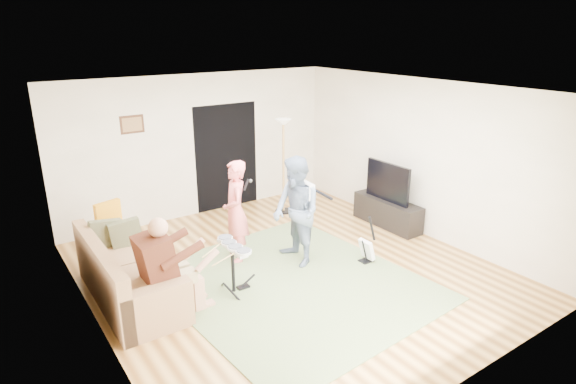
% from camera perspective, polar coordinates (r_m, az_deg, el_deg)
% --- Properties ---
extents(floor, '(6.00, 6.00, 0.00)m').
position_cam_1_polar(floor, '(7.38, 0.25, -9.28)').
color(floor, brown).
rests_on(floor, ground).
extents(walls, '(5.50, 6.00, 2.70)m').
position_cam_1_polar(walls, '(6.85, 0.27, 0.73)').
color(walls, '#F1E3D0').
rests_on(walls, floor).
extents(ceiling, '(6.00, 6.00, 0.00)m').
position_cam_1_polar(ceiling, '(6.55, 0.29, 12.02)').
color(ceiling, white).
rests_on(ceiling, walls).
extents(window_blinds, '(0.00, 2.05, 2.05)m').
position_cam_1_polar(window_blinds, '(5.93, -23.18, -1.71)').
color(window_blinds, brown).
rests_on(window_blinds, walls).
extents(doorway, '(2.10, 0.00, 2.10)m').
position_cam_1_polar(doorway, '(9.66, -7.29, 4.15)').
color(doorway, black).
rests_on(doorway, walls).
extents(picture_frame, '(0.42, 0.03, 0.32)m').
position_cam_1_polar(picture_frame, '(8.82, -18.00, 7.63)').
color(picture_frame, '#3F2314').
rests_on(picture_frame, walls).
extents(area_rug, '(3.46, 3.84, 0.02)m').
position_cam_1_polar(area_rug, '(7.01, 0.54, -10.82)').
color(area_rug, '#637A4A').
rests_on(area_rug, floor).
extents(sofa, '(0.89, 2.15, 0.87)m').
position_cam_1_polar(sofa, '(6.87, -18.87, -9.92)').
color(sofa, '#A57A52').
rests_on(sofa, floor).
extents(drummer, '(0.87, 0.48, 1.33)m').
position_cam_1_polar(drummer, '(6.32, -13.67, -9.67)').
color(drummer, '#522517').
rests_on(drummer, sofa).
extents(drum_kit, '(0.41, 0.73, 0.75)m').
position_cam_1_polar(drum_kit, '(6.72, -6.53, -9.27)').
color(drum_kit, black).
rests_on(drum_kit, floor).
extents(singer, '(0.56, 0.68, 1.61)m').
position_cam_1_polar(singer, '(7.44, -6.23, -2.32)').
color(singer, '#F3696D').
rests_on(singer, floor).
extents(microphone, '(0.06, 0.06, 0.24)m').
position_cam_1_polar(microphone, '(7.40, -4.98, 0.86)').
color(microphone, black).
rests_on(microphone, singer).
extents(guitarist, '(0.71, 0.88, 1.70)m').
position_cam_1_polar(guitarist, '(7.27, 0.99, -2.37)').
color(guitarist, slate).
rests_on(guitarist, floor).
extents(guitar_held, '(0.19, 0.61, 0.26)m').
position_cam_1_polar(guitar_held, '(7.28, 2.28, 0.20)').
color(guitar_held, white).
rests_on(guitar_held, guitarist).
extents(guitar_spare, '(0.28, 0.25, 0.77)m').
position_cam_1_polar(guitar_spare, '(7.63, 9.35, -6.70)').
color(guitar_spare, black).
rests_on(guitar_spare, floor).
extents(torchiere_lamp, '(0.33, 0.33, 1.86)m').
position_cam_1_polar(torchiere_lamp, '(9.24, -0.55, 5.07)').
color(torchiere_lamp, black).
rests_on(torchiere_lamp, floor).
extents(dining_chair, '(0.54, 0.56, 1.01)m').
position_cam_1_polar(dining_chair, '(7.81, -19.48, -5.83)').
color(dining_chair, beige).
rests_on(dining_chair, floor).
extents(tv_cabinet, '(0.40, 1.40, 0.50)m').
position_cam_1_polar(tv_cabinet, '(9.08, 11.70, -2.38)').
color(tv_cabinet, black).
rests_on(tv_cabinet, floor).
extents(television, '(0.06, 0.99, 0.70)m').
position_cam_1_polar(television, '(8.85, 11.73, 1.17)').
color(television, black).
rests_on(television, tv_cabinet).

